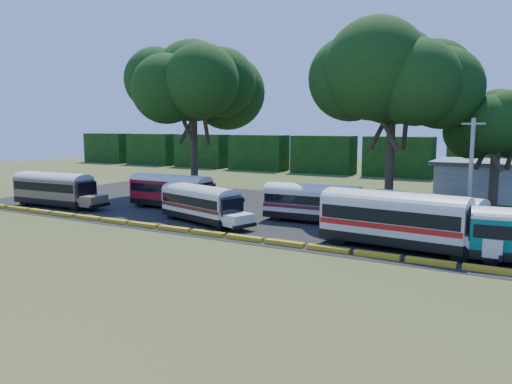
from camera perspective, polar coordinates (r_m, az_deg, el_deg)
The scene contains 14 objects.
ground at distance 33.61m, azimuth -4.39°, elevation -5.56°, with size 160.00×160.00×0.00m, color #314D19.
asphalt_strip at distance 43.43m, azimuth 5.64°, elevation -2.54°, with size 64.00×24.00×0.02m, color black.
curb at distance 34.38m, azimuth -3.46°, elevation -4.99°, with size 53.70×0.45×0.30m.
treeline_backdrop at distance 77.41m, azimuth 15.99°, elevation 3.89°, with size 130.00×4.00×6.00m.
bus_beige at distance 50.53m, azimuth -21.98°, elevation 0.50°, with size 10.00×2.95×3.25m.
bus_red at distance 46.55m, azimuth -9.49°, elevation 0.32°, with size 9.68×2.58×3.17m.
bus_cream_west at distance 39.43m, azimuth -6.26°, elevation -1.12°, with size 9.34×4.75×2.99m.
bus_cream_east at distance 39.59m, azimuth 6.71°, elevation -1.03°, with size 9.41×2.79×3.06m.
bus_white_red at distance 32.10m, azimuth 15.86°, elevation -2.77°, with size 11.06×3.53×3.58m.
bus_white_blue at distance 35.76m, azimuth 19.13°, elevation -2.33°, with size 9.59×4.56×3.06m.
tree_west at distance 55.25m, azimuth -7.22°, elevation 12.44°, with size 11.87×11.87×16.74m.
tree_center at distance 47.77m, azimuth 15.37°, elevation 12.59°, with size 11.89×11.89×16.41m.
tree_east at distance 49.43m, azimuth 25.91°, elevation 7.57°, with size 6.77×6.77×10.85m.
utility_pole at distance 39.34m, azimuth 23.32°, elevation 1.97°, with size 1.60×0.30×8.18m.
Camera 1 is at (18.42, -27.05, 7.66)m, focal length 35.00 mm.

